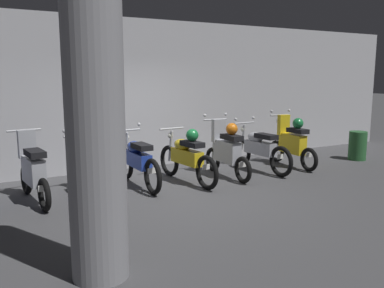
{
  "coord_description": "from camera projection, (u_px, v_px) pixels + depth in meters",
  "views": [
    {
      "loc": [
        -3.15,
        -6.3,
        2.07
      ],
      "look_at": [
        0.61,
        0.64,
        0.75
      ],
      "focal_mm": 37.99,
      "sensor_mm": 36.0,
      "label": 1
    }
  ],
  "objects": [
    {
      "name": "motorbike_slot_4",
      "position": [
        187.0,
        156.0,
        7.94
      ],
      "size": [
        0.56,
        1.95,
        1.08
      ],
      "color": "black",
      "rests_on": "ground"
    },
    {
      "name": "motorbike_slot_3",
      "position": [
        138.0,
        160.0,
        7.69
      ],
      "size": [
        0.59,
        1.95,
        1.15
      ],
      "color": "black",
      "rests_on": "ground"
    },
    {
      "name": "motorbike_slot_5",
      "position": [
        226.0,
        150.0,
        8.39
      ],
      "size": [
        0.59,
        1.68,
        1.29
      ],
      "color": "black",
      "rests_on": "ground"
    },
    {
      "name": "trash_bin",
      "position": [
        358.0,
        146.0,
        10.13
      ],
      "size": [
        0.43,
        0.43,
        0.71
      ],
      "primitive_type": "cylinder",
      "color": "#26592D",
      "rests_on": "ground"
    },
    {
      "name": "support_pillar",
      "position": [
        95.0,
        118.0,
        4.0
      ],
      "size": [
        0.59,
        0.59,
        3.33
      ],
      "primitive_type": "cylinder",
      "color": "gray",
      "rests_on": "ground"
    },
    {
      "name": "motorbike_slot_1",
      "position": [
        33.0,
        171.0,
        6.71
      ],
      "size": [
        0.56,
        1.68,
        1.18
      ],
      "color": "black",
      "rests_on": "ground"
    },
    {
      "name": "ground_plane",
      "position": [
        179.0,
        193.0,
        7.29
      ],
      "size": [
        80.0,
        80.0,
        0.0
      ],
      "primitive_type": "plane",
      "color": "#424244"
    },
    {
      "name": "motorbike_slot_6",
      "position": [
        259.0,
        149.0,
        8.94
      ],
      "size": [
        0.59,
        1.95,
        1.15
      ],
      "color": "black",
      "rests_on": "ground"
    },
    {
      "name": "motorbike_slot_7",
      "position": [
        292.0,
        142.0,
        9.37
      ],
      "size": [
        0.59,
        1.68,
        1.29
      ],
      "color": "black",
      "rests_on": "ground"
    },
    {
      "name": "motorbike_slot_2",
      "position": [
        92.0,
        169.0,
        6.99
      ],
      "size": [
        0.6,
        1.94,
        1.15
      ],
      "color": "black",
      "rests_on": "ground"
    },
    {
      "name": "back_wall",
      "position": [
        130.0,
        95.0,
        9.14
      ],
      "size": [
        16.0,
        0.3,
        3.33
      ],
      "primitive_type": "cube",
      "color": "#ADADB2",
      "rests_on": "ground"
    }
  ]
}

